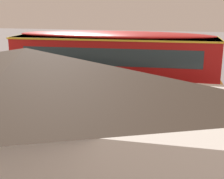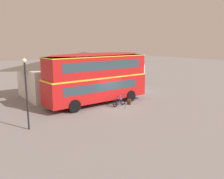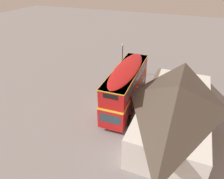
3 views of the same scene
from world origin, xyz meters
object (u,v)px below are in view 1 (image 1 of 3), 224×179
at_px(touring_bicycle, 102,106).
at_px(water_bottle_blue_sports, 106,105).
at_px(backpack_on_ground, 83,106).
at_px(double_decker_bus, 114,75).

relative_size(touring_bicycle, water_bottle_blue_sports, 6.64).
bearing_deg(water_bottle_blue_sports, backpack_on_ground, 36.51).
bearing_deg(backpack_on_ground, touring_bicycle, 176.31).
xyz_separation_m(double_decker_bus, touring_bicycle, (1.12, -1.87, -2.27)).
height_order(touring_bicycle, backpack_on_ground, touring_bicycle).
relative_size(double_decker_bus, water_bottle_blue_sports, 39.48).
distance_m(backpack_on_ground, water_bottle_blue_sports, 1.46).
bearing_deg(water_bottle_blue_sports, touring_bicycle, 88.35).
bearing_deg(touring_bicycle, water_bottle_blue_sports, -91.65).
relative_size(touring_bicycle, backpack_on_ground, 3.24).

